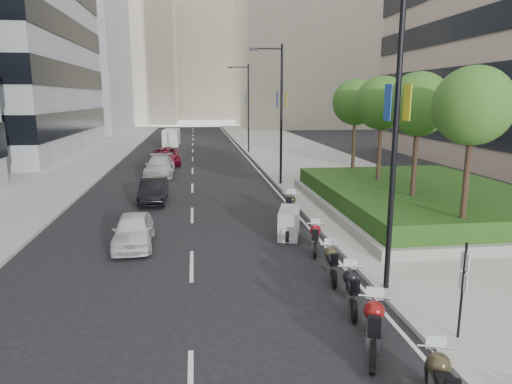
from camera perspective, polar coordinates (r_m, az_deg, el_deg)
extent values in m
plane|color=black|center=(12.63, -1.05, -15.29)|extent=(160.00, 160.00, 0.00)
cube|color=#9E9B93|center=(42.82, 6.29, 4.10)|extent=(10.00, 100.00, 0.15)
cube|color=#9E9B93|center=(42.92, -22.11, 3.32)|extent=(8.00, 100.00, 0.15)
cube|color=silver|center=(41.87, -0.78, 3.90)|extent=(0.12, 100.00, 0.01)
cube|color=silver|center=(41.57, -7.93, 3.73)|extent=(0.12, 100.00, 0.01)
cube|color=gray|center=(84.80, -24.31, 17.05)|extent=(22.00, 26.00, 30.00)
cube|color=#B7AD93|center=(94.89, 6.97, 19.12)|extent=(28.00, 24.00, 36.00)
cube|color=#B7AD93|center=(112.98, -16.92, 17.01)|extent=(26.00, 24.00, 34.00)
cube|color=#B7AD93|center=(131.88, -6.53, 17.48)|extent=(30.00, 24.00, 38.00)
cube|color=gray|center=(24.59, 19.85, -1.61)|extent=(10.00, 14.00, 0.40)
cube|color=#134012|center=(24.47, 19.95, -0.24)|extent=(9.40, 13.40, 0.80)
cylinder|color=#332319|center=(18.34, 24.71, 0.65)|extent=(0.22, 0.22, 4.00)
sphere|color=#21531A|center=(18.06, 25.51, 9.71)|extent=(2.80, 2.80, 2.80)
cylinder|color=#332319|center=(21.76, 19.15, 2.68)|extent=(0.22, 0.22, 4.00)
sphere|color=#21531A|center=(21.53, 19.67, 10.32)|extent=(2.80, 2.80, 2.80)
cylinder|color=#332319|center=(25.36, 15.12, 4.13)|extent=(0.22, 0.22, 4.00)
sphere|color=#21531A|center=(25.16, 15.47, 10.69)|extent=(2.80, 2.80, 2.80)
cylinder|color=#332319|center=(29.06, 12.09, 5.20)|extent=(0.22, 0.22, 4.00)
sphere|color=#21531A|center=(28.88, 12.34, 10.93)|extent=(2.80, 2.80, 2.80)
cylinder|color=black|center=(13.45, 16.97, 5.95)|extent=(0.16, 0.16, 9.00)
cube|color=yellow|center=(13.51, 18.35, 10.57)|extent=(0.02, 0.45, 1.00)
cube|color=#1B4597|center=(13.28, 16.14, 10.69)|extent=(0.02, 0.45, 1.00)
cylinder|color=black|center=(29.73, 3.18, 9.36)|extent=(0.16, 0.16, 9.00)
cylinder|color=black|center=(29.69, 1.49, 17.48)|extent=(1.80, 0.10, 0.10)
cube|color=black|center=(29.56, -0.31, 17.42)|extent=(0.50, 0.22, 0.14)
cube|color=yellow|center=(29.76, 3.75, 11.47)|extent=(0.02, 0.45, 1.00)
cube|color=#1B4597|center=(29.65, 2.67, 11.48)|extent=(0.02, 0.45, 1.00)
cylinder|color=black|center=(47.52, -0.96, 10.28)|extent=(0.16, 0.16, 9.00)
cylinder|color=black|center=(47.50, -2.09, 15.34)|extent=(1.80, 0.10, 0.10)
cube|color=black|center=(47.41, -3.21, 15.27)|extent=(0.50, 0.22, 0.14)
cube|color=yellow|center=(47.54, -0.62, 11.60)|extent=(0.02, 0.45, 1.00)
cube|color=#1B4597|center=(47.47, -1.30, 11.60)|extent=(0.02, 0.45, 1.00)
cylinder|color=black|center=(11.89, 24.34, -11.55)|extent=(0.06, 0.06, 2.50)
cube|color=silver|center=(11.61, 24.68, -7.91)|extent=(0.02, 0.32, 0.42)
cube|color=silver|center=(11.78, 24.47, -10.20)|extent=(0.02, 0.32, 0.42)
cylinder|color=black|center=(10.47, 20.98, -20.45)|extent=(0.28, 0.60, 0.59)
sphere|color=#302C1B|center=(9.80, 21.83, -19.36)|extent=(0.46, 0.46, 0.46)
cylinder|color=silver|center=(9.91, 21.59, -17.56)|extent=(0.69, 0.25, 0.05)
cylinder|color=black|center=(10.57, 14.39, -19.53)|extent=(0.35, 0.63, 0.63)
cylinder|color=black|center=(12.01, 14.42, -15.51)|extent=(0.35, 0.63, 0.63)
cube|color=silver|center=(11.16, 14.45, -16.74)|extent=(0.61, 0.92, 0.43)
sphere|color=maroon|center=(11.28, 14.56, -14.19)|extent=(0.49, 0.49, 0.49)
cube|color=black|center=(10.73, 14.54, -15.97)|extent=(0.55, 0.82, 0.16)
cylinder|color=silver|center=(11.44, 14.62, -12.58)|extent=(0.72, 0.33, 0.05)
cylinder|color=black|center=(12.50, 12.17, -14.37)|extent=(0.25, 0.60, 0.59)
cylinder|color=black|center=(13.88, 11.49, -11.61)|extent=(0.25, 0.60, 0.59)
cube|color=silver|center=(13.07, 11.86, -12.36)|extent=(0.47, 0.86, 0.40)
sphere|color=black|center=(13.22, 11.79, -10.37)|extent=(0.46, 0.46, 0.46)
cube|color=black|center=(12.69, 12.05, -11.62)|extent=(0.43, 0.76, 0.15)
cylinder|color=silver|center=(13.38, 11.71, -9.12)|extent=(0.70, 0.21, 0.05)
cylinder|color=black|center=(14.42, 9.76, -10.68)|extent=(0.20, 0.57, 0.56)
cylinder|color=black|center=(15.76, 9.04, -8.67)|extent=(0.20, 0.57, 0.56)
cube|color=silver|center=(14.99, 9.42, -9.14)|extent=(0.40, 0.81, 0.38)
sphere|color=#322E1B|center=(15.15, 9.32, -7.52)|extent=(0.44, 0.44, 0.44)
cube|color=black|center=(14.63, 9.60, -8.46)|extent=(0.36, 0.71, 0.15)
cylinder|color=silver|center=(15.31, 9.22, -6.51)|extent=(0.67, 0.16, 0.05)
cylinder|color=black|center=(16.81, 7.38, -7.31)|extent=(0.25, 0.56, 0.55)
cylinder|color=black|center=(18.17, 7.39, -5.84)|extent=(0.25, 0.56, 0.55)
cube|color=silver|center=(17.40, 7.40, -6.12)|extent=(0.46, 0.80, 0.38)
sphere|color=maroon|center=(17.58, 7.43, -4.77)|extent=(0.43, 0.43, 0.43)
cube|color=black|center=(17.06, 7.42, -5.48)|extent=(0.42, 0.71, 0.14)
cylinder|color=silver|center=(17.76, 7.45, -3.94)|extent=(0.65, 0.22, 0.04)
cylinder|color=black|center=(18.49, 3.99, -5.42)|extent=(0.26, 0.59, 0.58)
cylinder|color=black|center=(19.92, 4.28, -4.15)|extent=(0.26, 0.59, 0.58)
cube|color=gray|center=(19.12, 4.15, -3.84)|extent=(1.29, 2.11, 1.17)
cylinder|color=black|center=(20.99, 4.10, -3.21)|extent=(0.31, 0.67, 0.66)
cylinder|color=black|center=(22.64, 4.43, -2.10)|extent=(0.31, 0.67, 0.66)
cube|color=silver|center=(21.72, 4.27, -2.21)|extent=(0.56, 0.96, 0.45)
sphere|color=#2E2919|center=(21.97, 4.35, -0.96)|extent=(0.51, 0.51, 0.51)
cube|color=black|center=(21.33, 4.22, -1.52)|extent=(0.51, 0.85, 0.17)
cylinder|color=silver|center=(22.20, 4.42, -0.21)|extent=(0.77, 0.27, 0.05)
imported|color=silver|center=(18.54, -15.09, -4.64)|extent=(1.67, 3.80, 1.27)
imported|color=black|center=(25.98, -12.68, 0.19)|extent=(1.42, 3.99, 1.31)
imported|color=#B4B4B6|center=(34.51, -11.94, 3.17)|extent=(2.06, 5.04, 1.46)
imported|color=maroon|center=(40.42, -11.22, 4.42)|extent=(2.82, 5.39, 1.45)
cube|color=silver|center=(56.36, -10.54, 6.72)|extent=(1.97, 4.67, 1.93)
cube|color=silver|center=(54.67, -10.61, 6.08)|extent=(1.79, 1.18, 1.01)
cylinder|color=black|center=(54.82, -11.36, 5.87)|extent=(0.23, 0.64, 0.64)
cylinder|color=black|center=(54.75, -9.82, 5.92)|extent=(0.23, 0.64, 0.64)
cylinder|color=black|center=(57.92, -11.18, 6.18)|extent=(0.23, 0.64, 0.64)
cylinder|color=black|center=(57.85, -9.72, 6.23)|extent=(0.23, 0.64, 0.64)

